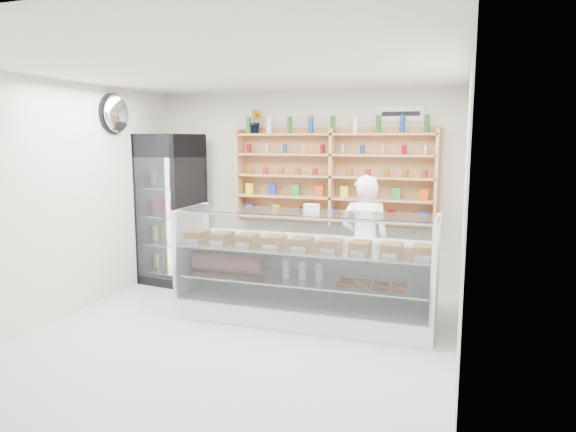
% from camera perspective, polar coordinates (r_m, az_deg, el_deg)
% --- Properties ---
extents(room, '(5.00, 5.00, 5.00)m').
position_cam_1_polar(room, '(5.18, -6.80, 0.56)').
color(room, '#B8B7BD').
rests_on(room, ground).
extents(display_counter, '(2.98, 0.89, 1.30)m').
position_cam_1_polar(display_counter, '(6.07, 1.82, -8.30)').
color(display_counter, white).
rests_on(display_counter, floor).
extents(shop_worker, '(0.65, 0.47, 1.69)m').
position_cam_1_polar(shop_worker, '(6.47, 8.50, -2.90)').
color(shop_worker, white).
rests_on(shop_worker, floor).
extents(drinks_cooler, '(0.88, 0.86, 2.19)m').
position_cam_1_polar(drinks_cooler, '(7.78, -12.92, 0.82)').
color(drinks_cooler, black).
rests_on(drinks_cooler, floor).
extents(wall_shelving, '(2.84, 0.28, 1.33)m').
position_cam_1_polar(wall_shelving, '(7.19, 4.93, 4.36)').
color(wall_shelving, tan).
rests_on(wall_shelving, back_wall).
extents(potted_plant, '(0.20, 0.17, 0.34)m').
position_cam_1_polar(potted_plant, '(7.53, -3.59, 10.42)').
color(potted_plant, '#1E6626').
rests_on(potted_plant, wall_shelving).
extents(security_mirror, '(0.15, 0.50, 0.50)m').
position_cam_1_polar(security_mirror, '(7.30, -18.52, 10.74)').
color(security_mirror, silver).
rests_on(security_mirror, left_wall).
extents(wall_sign, '(0.62, 0.03, 0.20)m').
position_cam_1_polar(wall_sign, '(7.15, 12.43, 11.03)').
color(wall_sign, white).
rests_on(wall_sign, back_wall).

